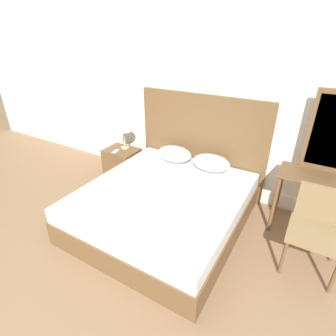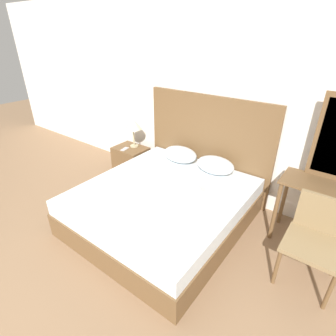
% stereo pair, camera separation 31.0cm
% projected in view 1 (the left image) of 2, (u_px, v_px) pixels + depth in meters
% --- Properties ---
extents(ground_plane, '(16.00, 16.00, 0.00)m').
position_uv_depth(ground_plane, '(47.00, 331.00, 2.13)').
color(ground_plane, '#8C6B4C').
extents(wall_back, '(10.00, 0.06, 2.70)m').
position_uv_depth(wall_back, '(199.00, 98.00, 3.62)').
color(wall_back, white).
rests_on(wall_back, ground_plane).
extents(bed, '(1.83, 2.00, 0.48)m').
position_uv_depth(bed, '(164.00, 206.00, 3.25)').
color(bed, brown).
rests_on(bed, ground_plane).
extents(headboard, '(1.92, 0.05, 1.43)m').
position_uv_depth(headboard, '(200.00, 144.00, 3.82)').
color(headboard, brown).
rests_on(headboard, ground_plane).
extents(pillow_left, '(0.52, 0.37, 0.21)m').
position_uv_depth(pillow_left, '(175.00, 154.00, 3.81)').
color(pillow_left, silver).
rests_on(pillow_left, bed).
extents(pillow_right, '(0.52, 0.37, 0.21)m').
position_uv_depth(pillow_right, '(211.00, 163.00, 3.55)').
color(pillow_right, silver).
rests_on(pillow_right, bed).
extents(phone_on_bed, '(0.16, 0.15, 0.01)m').
position_uv_depth(phone_on_bed, '(203.00, 187.00, 3.19)').
color(phone_on_bed, '#B7B7BC').
rests_on(phone_on_bed, bed).
extents(nightstand, '(0.53, 0.41, 0.46)m').
position_uv_depth(nightstand, '(122.00, 162.00, 4.38)').
color(nightstand, brown).
rests_on(nightstand, ground_plane).
extents(table_lamp, '(0.27, 0.27, 0.48)m').
position_uv_depth(table_lamp, '(123.00, 126.00, 4.15)').
color(table_lamp, tan).
rests_on(table_lamp, nightstand).
extents(phone_on_nightstand, '(0.09, 0.16, 0.01)m').
position_uv_depth(phone_on_nightstand, '(116.00, 151.00, 4.20)').
color(phone_on_nightstand, '#B7B7BC').
rests_on(phone_on_nightstand, nightstand).
extents(vanity_desk, '(0.93, 0.43, 0.77)m').
position_uv_depth(vanity_desk, '(321.00, 190.00, 2.89)').
color(vanity_desk, brown).
rests_on(vanity_desk, ground_plane).
extents(chair, '(0.50, 0.50, 0.84)m').
position_uv_depth(chair, '(318.00, 224.00, 2.57)').
color(chair, olive).
rests_on(chair, ground_plane).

